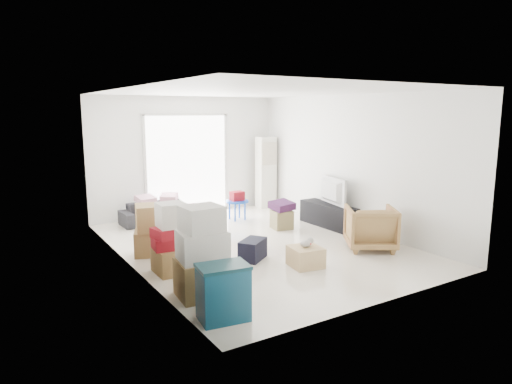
{
  "coord_description": "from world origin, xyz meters",
  "views": [
    {
      "loc": [
        -4.18,
        -6.73,
        2.36
      ],
      "look_at": [
        0.14,
        0.2,
        0.92
      ],
      "focal_mm": 32.0,
      "sensor_mm": 36.0,
      "label": 1
    }
  ],
  "objects_px": {
    "ac_tower": "(266,172)",
    "television": "(329,201)",
    "kids_table": "(237,200)",
    "armchair": "(371,226)",
    "wood_crate": "(306,257)",
    "storage_bins": "(223,292)",
    "ottoman": "(282,219)",
    "tv_console": "(328,215)",
    "sofa": "(157,209)"
  },
  "relations": [
    {
      "from": "ac_tower",
      "to": "television",
      "type": "xyz_separation_m",
      "value": [
        0.05,
        -2.32,
        -0.34
      ]
    },
    {
      "from": "television",
      "to": "kids_table",
      "type": "height_order",
      "value": "kids_table"
    },
    {
      "from": "ac_tower",
      "to": "armchair",
      "type": "distance_m",
      "value": 3.97
    },
    {
      "from": "armchair",
      "to": "wood_crate",
      "type": "height_order",
      "value": "armchair"
    },
    {
      "from": "ac_tower",
      "to": "storage_bins",
      "type": "bearing_deg",
      "value": -127.54
    },
    {
      "from": "armchair",
      "to": "wood_crate",
      "type": "xyz_separation_m",
      "value": [
        -1.52,
        -0.13,
        -0.26
      ]
    },
    {
      "from": "wood_crate",
      "to": "ottoman",
      "type": "bearing_deg",
      "value": 64.01
    },
    {
      "from": "television",
      "to": "kids_table",
      "type": "xyz_separation_m",
      "value": [
        -1.33,
        1.5,
        -0.08
      ]
    },
    {
      "from": "storage_bins",
      "to": "wood_crate",
      "type": "xyz_separation_m",
      "value": [
        1.93,
        0.95,
        -0.18
      ]
    },
    {
      "from": "tv_console",
      "to": "ottoman",
      "type": "distance_m",
      "value": 1.01
    },
    {
      "from": "ac_tower",
      "to": "ottoman",
      "type": "xyz_separation_m",
      "value": [
        -0.9,
        -1.97,
        -0.69
      ]
    },
    {
      "from": "tv_console",
      "to": "ottoman",
      "type": "relative_size",
      "value": 3.71
    },
    {
      "from": "television",
      "to": "sofa",
      "type": "height_order",
      "value": "sofa"
    },
    {
      "from": "ac_tower",
      "to": "armchair",
      "type": "relative_size",
      "value": 2.11
    },
    {
      "from": "tv_console",
      "to": "ac_tower",
      "type": "bearing_deg",
      "value": 91.24
    },
    {
      "from": "television",
      "to": "ottoman",
      "type": "relative_size",
      "value": 2.55
    },
    {
      "from": "kids_table",
      "to": "wood_crate",
      "type": "distance_m",
      "value": 3.32
    },
    {
      "from": "ottoman",
      "to": "ac_tower",
      "type": "bearing_deg",
      "value": 65.55
    },
    {
      "from": "tv_console",
      "to": "ottoman",
      "type": "bearing_deg",
      "value": 159.91
    },
    {
      "from": "sofa",
      "to": "armchair",
      "type": "bearing_deg",
      "value": -57.97
    },
    {
      "from": "ac_tower",
      "to": "storage_bins",
      "type": "relative_size",
      "value": 2.67
    },
    {
      "from": "ac_tower",
      "to": "wood_crate",
      "type": "bearing_deg",
      "value": -115.25
    },
    {
      "from": "armchair",
      "to": "kids_table",
      "type": "bearing_deg",
      "value": -40.45
    },
    {
      "from": "sofa",
      "to": "ottoman",
      "type": "distance_m",
      "value": 2.69
    },
    {
      "from": "sofa",
      "to": "storage_bins",
      "type": "xyz_separation_m",
      "value": [
        -0.97,
        -4.86,
        0.03
      ]
    },
    {
      "from": "storage_bins",
      "to": "ottoman",
      "type": "bearing_deg",
      "value": 45.83
    },
    {
      "from": "television",
      "to": "wood_crate",
      "type": "bearing_deg",
      "value": 143.54
    },
    {
      "from": "sofa",
      "to": "storage_bins",
      "type": "distance_m",
      "value": 4.96
    },
    {
      "from": "ottoman",
      "to": "wood_crate",
      "type": "xyz_separation_m",
      "value": [
        -1.02,
        -2.09,
        -0.03
      ]
    },
    {
      "from": "kids_table",
      "to": "wood_crate",
      "type": "bearing_deg",
      "value": -101.0
    },
    {
      "from": "ac_tower",
      "to": "television",
      "type": "distance_m",
      "value": 2.34
    },
    {
      "from": "ac_tower",
      "to": "sofa",
      "type": "relative_size",
      "value": 1.13
    },
    {
      "from": "armchair",
      "to": "ottoman",
      "type": "height_order",
      "value": "armchair"
    },
    {
      "from": "sofa",
      "to": "armchair",
      "type": "xyz_separation_m",
      "value": [
        2.48,
        -3.78,
        0.11
      ]
    },
    {
      "from": "tv_console",
      "to": "wood_crate",
      "type": "distance_m",
      "value": 2.63
    },
    {
      "from": "kids_table",
      "to": "sofa",
      "type": "bearing_deg",
      "value": 157.34
    },
    {
      "from": "sofa",
      "to": "kids_table",
      "type": "relative_size",
      "value": 2.43
    },
    {
      "from": "storage_bins",
      "to": "ottoman",
      "type": "distance_m",
      "value": 4.24
    },
    {
      "from": "ottoman",
      "to": "kids_table",
      "type": "relative_size",
      "value": 0.6
    },
    {
      "from": "tv_console",
      "to": "sofa",
      "type": "relative_size",
      "value": 0.91
    },
    {
      "from": "kids_table",
      "to": "television",
      "type": "bearing_deg",
      "value": -48.38
    },
    {
      "from": "tv_console",
      "to": "television",
      "type": "distance_m",
      "value": 0.3
    },
    {
      "from": "ac_tower",
      "to": "storage_bins",
      "type": "xyz_separation_m",
      "value": [
        -3.85,
        -5.01,
        -0.55
      ]
    },
    {
      "from": "wood_crate",
      "to": "kids_table",
      "type": "bearing_deg",
      "value": 79.0
    },
    {
      "from": "armchair",
      "to": "wood_crate",
      "type": "bearing_deg",
      "value": 38.63
    },
    {
      "from": "storage_bins",
      "to": "sofa",
      "type": "bearing_deg",
      "value": 78.66
    },
    {
      "from": "television",
      "to": "tv_console",
      "type": "bearing_deg",
      "value": 0.0
    },
    {
      "from": "kids_table",
      "to": "wood_crate",
      "type": "height_order",
      "value": "kids_table"
    },
    {
      "from": "sofa",
      "to": "wood_crate",
      "type": "distance_m",
      "value": 4.03
    },
    {
      "from": "storage_bins",
      "to": "ottoman",
      "type": "height_order",
      "value": "storage_bins"
    }
  ]
}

